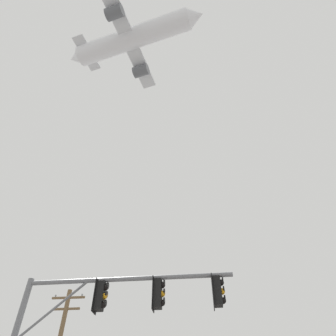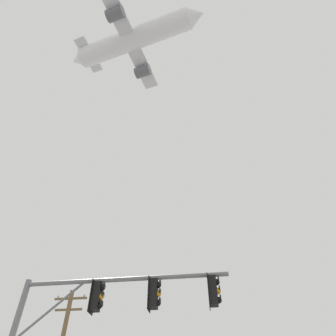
% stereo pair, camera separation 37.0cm
% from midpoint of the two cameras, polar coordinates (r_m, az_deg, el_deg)
% --- Properties ---
extents(signal_pole_near, '(7.02, 0.53, 5.61)m').
position_cam_midpoint_polar(signal_pole_near, '(10.81, -11.12, -25.20)').
color(signal_pole_near, slate).
rests_on(signal_pole_near, ground).
extents(airplane, '(25.22, 19.48, 6.91)m').
position_cam_midpoint_polar(airplane, '(58.24, -6.22, 22.82)').
color(airplane, white).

